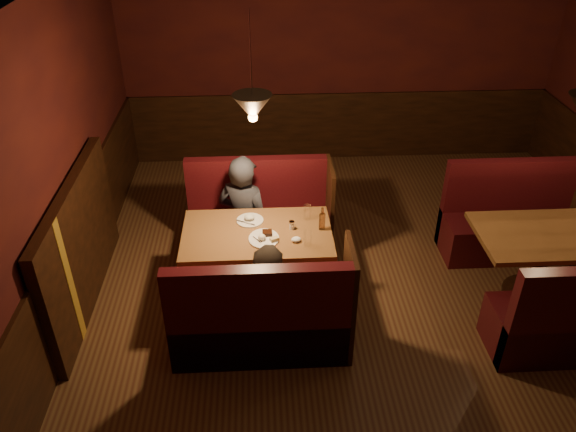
{
  "coord_description": "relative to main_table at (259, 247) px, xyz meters",
  "views": [
    {
      "loc": [
        -1.15,
        -4.12,
        3.82
      ],
      "look_at": [
        -0.91,
        0.36,
        0.95
      ],
      "focal_mm": 35.0,
      "sensor_mm": 36.0,
      "label": 1
    }
  ],
  "objects": [
    {
      "name": "room",
      "position": [
        0.91,
        -0.32,
        0.45
      ],
      "size": [
        6.02,
        7.02,
        2.92
      ],
      "color": "#512C1C",
      "rests_on": "ground"
    },
    {
      "name": "main_table",
      "position": [
        0.0,
        0.0,
        0.0
      ],
      "size": [
        1.45,
        0.88,
        1.01
      ],
      "color": "brown",
      "rests_on": "ground"
    },
    {
      "name": "main_bench_far",
      "position": [
        0.02,
        0.82,
        -0.25
      ],
      "size": [
        1.59,
        0.57,
        1.08
      ],
      "color": "#3F0910",
      "rests_on": "ground"
    },
    {
      "name": "main_bench_near",
      "position": [
        0.02,
        -0.82,
        -0.25
      ],
      "size": [
        1.59,
        0.57,
        1.08
      ],
      "color": "#3F0910",
      "rests_on": "ground"
    },
    {
      "name": "second_table",
      "position": [
        2.79,
        -0.16,
        -0.03
      ],
      "size": [
        1.36,
        0.87,
        0.77
      ],
      "color": "brown",
      "rests_on": "ground"
    },
    {
      "name": "second_bench_far",
      "position": [
        2.83,
        0.65,
        -0.26
      ],
      "size": [
        1.5,
        0.56,
        1.07
      ],
      "color": "#3F0910",
      "rests_on": "ground"
    },
    {
      "name": "diner_a",
      "position": [
        -0.15,
        0.63,
        0.22
      ],
      "size": [
        0.7,
        0.59,
        1.63
      ],
      "primitive_type": "imported",
      "rotation": [
        0.0,
        0.0,
        2.73
      ],
      "color": "#28282F",
      "rests_on": "ground"
    },
    {
      "name": "diner_b",
      "position": [
        0.11,
        -0.68,
        0.1
      ],
      "size": [
        0.78,
        0.67,
        1.4
      ],
      "primitive_type": "imported",
      "rotation": [
        0.0,
        0.0,
        0.22
      ],
      "color": "#342A23",
      "rests_on": "ground"
    }
  ]
}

